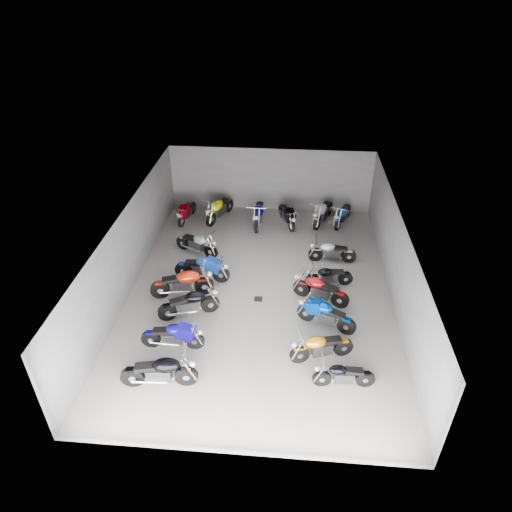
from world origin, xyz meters
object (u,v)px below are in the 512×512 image
object	(u,v)px
motorcycle_left_a	(160,372)
motorcycle_left_d	(183,283)
motorcycle_left_f	(197,244)
motorcycle_left_b	(173,336)
motorcycle_right_b	(321,347)
drain_grate	(258,299)
motorcycle_right_a	(343,375)
motorcycle_back_f	(343,214)
motorcycle_back_a	(186,211)
motorcycle_back_c	(259,214)
motorcycle_back_d	(287,215)
motorcycle_left_c	(190,304)
motorcycle_left_e	(203,268)
motorcycle_back_b	(219,209)
motorcycle_right_e	(329,276)
motorcycle_right_f	(332,252)
motorcycle_right_d	(320,290)
motorcycle_back_e	(323,212)
motorcycle_right_c	(326,315)

from	to	relation	value
motorcycle_left_a	motorcycle_left_d	bearing A→B (deg)	177.58
motorcycle_left_f	motorcycle_left_b	bearing A→B (deg)	27.27
motorcycle_left_b	motorcycle_right_b	distance (m)	4.83
drain_grate	motorcycle_right_a	size ratio (longest dim) A/B	0.17
motorcycle_right_a	motorcycle_back_f	xyz separation A→B (m)	(0.72, 10.12, 0.05)
motorcycle_back_a	motorcycle_back_c	xyz separation A→B (m)	(3.55, -0.13, 0.09)
motorcycle_left_f	motorcycle_back_d	distance (m)	4.81
motorcycle_left_c	motorcycle_back_f	xyz separation A→B (m)	(5.97, 7.31, -0.03)
motorcycle_left_e	motorcycle_back_b	xyz separation A→B (m)	(-0.10, 5.07, 0.02)
motorcycle_right_e	motorcycle_back_b	size ratio (longest dim) A/B	0.84
motorcycle_left_b	motorcycle_right_f	bearing A→B (deg)	134.37
motorcycle_left_f	motorcycle_right_a	world-z (taller)	motorcycle_left_f
motorcycle_left_f	motorcycle_back_b	xyz separation A→B (m)	(0.49, 3.20, 0.06)
motorcycle_right_d	motorcycle_back_e	xyz separation A→B (m)	(0.33, 6.13, 0.03)
motorcycle_back_f	motorcycle_right_d	bearing A→B (deg)	100.43
motorcycle_right_c	motorcycle_left_a	bearing A→B (deg)	144.67
motorcycle_right_d	motorcycle_back_a	xyz separation A→B (m)	(-6.30, 5.81, -0.05)
motorcycle_back_d	motorcycle_back_f	world-z (taller)	motorcycle_back_d
motorcycle_back_b	drain_grate	bearing A→B (deg)	133.71
motorcycle_left_e	motorcycle_right_c	xyz separation A→B (m)	(4.76, -2.39, -0.02)
motorcycle_right_a	motorcycle_right_e	xyz separation A→B (m)	(-0.19, 5.03, 0.01)
motorcycle_right_e	motorcycle_back_a	bearing A→B (deg)	43.06
motorcycle_left_a	motorcycle_left_f	xyz separation A→B (m)	(-0.30, 7.33, -0.05)
motorcycle_left_d	motorcycle_left_e	distance (m)	1.22
motorcycle_right_b	motorcycle_right_e	xyz separation A→B (m)	(0.43, 3.96, -0.05)
motorcycle_left_b	motorcycle_back_b	world-z (taller)	motorcycle_back_b
motorcycle_right_f	motorcycle_right_b	bearing A→B (deg)	174.05
motorcycle_left_d	motorcycle_right_f	xyz separation A→B (m)	(5.76, 2.83, -0.09)
motorcycle_right_a	motorcycle_left_f	bearing A→B (deg)	35.73
motorcycle_right_b	motorcycle_back_c	xyz separation A→B (m)	(-2.69, 8.66, 0.06)
motorcycle_right_e	motorcycle_back_c	size ratio (longest dim) A/B	0.79
drain_grate	motorcycle_left_f	xyz separation A→B (m)	(-2.91, 2.96, 0.50)
motorcycle_left_a	motorcycle_back_a	size ratio (longest dim) A/B	1.17
motorcycle_right_d	motorcycle_back_d	world-z (taller)	motorcycle_right_d
motorcycle_left_e	motorcycle_right_f	distance (m)	5.49
drain_grate	motorcycle_back_d	bearing A→B (deg)	81.24
motorcycle_left_f	motorcycle_right_f	world-z (taller)	motorcycle_left_f
motorcycle_right_c	motorcycle_back_d	world-z (taller)	motorcycle_right_c
drain_grate	motorcycle_right_f	size ratio (longest dim) A/B	0.16
motorcycle_right_a	motorcycle_back_c	xyz separation A→B (m)	(-3.32, 9.72, 0.12)
drain_grate	motorcycle_right_b	size ratio (longest dim) A/B	0.15
drain_grate	motorcycle_back_c	bearing A→B (deg)	94.52
motorcycle_left_f	motorcycle_right_c	distance (m)	6.84
drain_grate	motorcycle_left_d	bearing A→B (deg)	-179.93
motorcycle_left_d	motorcycle_left_f	bearing A→B (deg)	167.28
motorcycle_left_b	motorcycle_left_f	xyz separation A→B (m)	(-0.32, 5.73, 0.00)
motorcycle_right_c	motorcycle_right_f	xyz separation A→B (m)	(0.44, 4.14, -0.04)
motorcycle_right_f	motorcycle_back_c	distance (m)	4.46
motorcycle_left_a	motorcycle_back_f	xyz separation A→B (m)	(6.19, 10.55, -0.05)
motorcycle_left_a	motorcycle_back_e	bearing A→B (deg)	147.73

